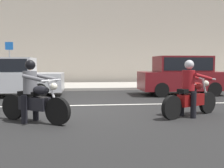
{
  "coord_description": "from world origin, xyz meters",
  "views": [
    {
      "loc": [
        0.23,
        -8.01,
        1.45
      ],
      "look_at": [
        1.04,
        -0.82,
        0.88
      ],
      "focal_mm": 41.12,
      "sensor_mm": 36.0,
      "label": 1
    }
  ],
  "objects": [
    {
      "name": "ground_plane",
      "position": [
        0.0,
        0.0,
        0.0
      ],
      "size": [
        80.0,
        80.0,
        0.0
      ],
      "primitive_type": "plane",
      "color": "black"
    },
    {
      "name": "sidewalk_slab",
      "position": [
        0.0,
        8.0,
        0.07
      ],
      "size": [
        40.0,
        4.4,
        0.14
      ],
      "primitive_type": "cube",
      "color": "#A8A399",
      "rests_on": "ground_plane"
    },
    {
      "name": "building_facade",
      "position": [
        0.0,
        11.4,
        5.16
      ],
      "size": [
        40.0,
        1.4,
        10.31
      ],
      "primitive_type": "cube",
      "color": "#A89E8E",
      "rests_on": "ground_plane"
    },
    {
      "name": "lane_marking_stripe",
      "position": [
        0.89,
        0.9,
        0.0
      ],
      "size": [
        18.0,
        0.14,
        0.01
      ],
      "primitive_type": "cube",
      "color": "silver",
      "rests_on": "ground_plane"
    },
    {
      "name": "motorcycle_with_rider_gray",
      "position": [
        -0.99,
        -1.55,
        0.64
      ],
      "size": [
        1.84,
        1.2,
        1.54
      ],
      "color": "black",
      "rests_on": "ground_plane"
    },
    {
      "name": "motorcycle_with_rider_crimson",
      "position": [
        3.16,
        -1.3,
        0.64
      ],
      "size": [
        1.95,
        1.15,
        1.55
      ],
      "color": "black",
      "rests_on": "ground_plane"
    },
    {
      "name": "parked_sedan_silver",
      "position": [
        -3.09,
        3.68,
        0.88
      ],
      "size": [
        4.64,
        1.82,
        1.72
      ],
      "color": "#B2B5BA",
      "rests_on": "ground_plane"
    },
    {
      "name": "parked_hatchback_maroon",
      "position": [
        4.79,
        3.48,
        0.93
      ],
      "size": [
        3.88,
        1.76,
        1.8
      ],
      "color": "maroon",
      "rests_on": "ground_plane"
    },
    {
      "name": "street_sign_post",
      "position": [
        -3.97,
        7.33,
        1.7
      ],
      "size": [
        0.44,
        0.08,
        2.58
      ],
      "color": "gray",
      "rests_on": "sidewalk_slab"
    }
  ]
}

